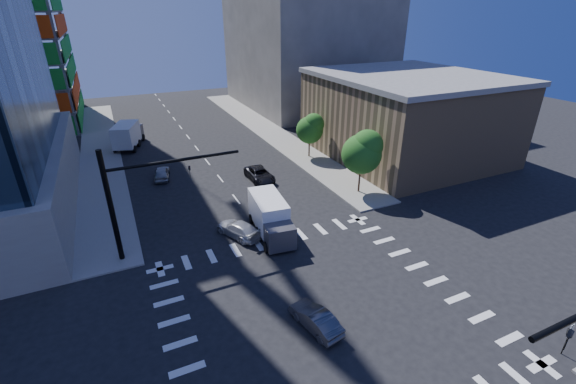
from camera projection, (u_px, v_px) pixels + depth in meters
ground at (321, 309)px, 25.36m from camera, size 160.00×160.00×0.00m
road_markings at (321, 309)px, 25.36m from camera, size 20.00×20.00×0.01m
sidewalk_ne at (267, 130)px, 62.85m from camera, size 5.00×60.00×0.15m
sidewalk_nw at (100, 152)px, 53.31m from camera, size 5.00×60.00×0.15m
commercial_building at (406, 115)px, 50.64m from camera, size 20.50×22.50×10.60m
bg_building_ne at (306, 32)px, 74.70m from camera, size 24.00×30.00×28.00m
signal_mast_nw at (131, 194)px, 28.61m from camera, size 10.20×0.40×9.00m
tree_south at (363, 151)px, 39.56m from camera, size 4.16×4.16×6.82m
tree_north at (311, 128)px, 49.80m from camera, size 3.54×3.52×5.78m
no_parking_sign at (569, 336)px, 21.49m from camera, size 0.30×0.06×2.20m
car_nb_far at (260, 174)px, 44.27m from camera, size 2.44×5.14×1.42m
car_sb_near at (239, 229)px, 33.35m from camera, size 3.56×4.94×1.33m
car_sb_mid at (162, 173)px, 44.77m from camera, size 2.45×4.37×1.40m
car_sb_cross at (315, 319)px, 23.67m from camera, size 2.11×4.13×1.30m
box_truck_near at (272, 221)px, 33.06m from camera, size 3.28×6.41×3.23m
box_truck_far at (129, 136)px, 55.00m from camera, size 4.83×7.26×3.51m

